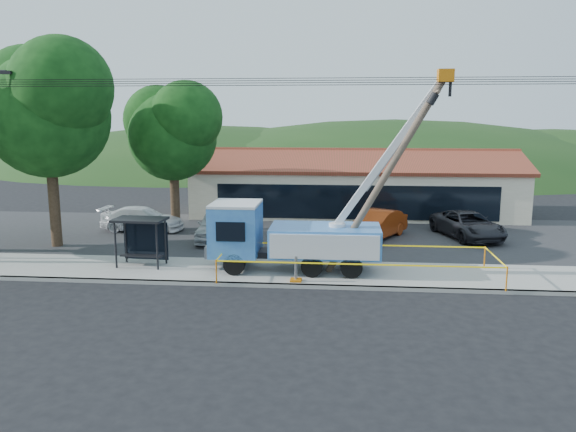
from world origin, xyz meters
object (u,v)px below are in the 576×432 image
(utility_truck, at_px, (290,234))
(car_silver, at_px, (218,241))
(car_dark, at_px, (467,239))
(car_red, at_px, (376,240))
(car_white, at_px, (143,232))
(bus_shelter, at_px, (142,231))
(leaning_pole, at_px, (390,168))

(utility_truck, xyz_separation_m, car_silver, (-4.57, 5.93, -1.75))
(utility_truck, relative_size, car_dark, 1.93)
(car_red, relative_size, car_dark, 0.90)
(car_dark, bearing_deg, car_red, 169.87)
(car_silver, distance_m, car_white, 5.39)
(bus_shelter, distance_m, car_dark, 17.99)
(bus_shelter, xyz_separation_m, car_white, (-2.77, 7.77, -1.76))
(bus_shelter, relative_size, car_red, 0.50)
(utility_truck, height_order, car_white, utility_truck)
(car_silver, bearing_deg, car_white, 154.50)
(car_silver, bearing_deg, car_red, 3.96)
(leaning_pole, height_order, car_red, leaning_pole)
(bus_shelter, bearing_deg, leaning_pole, 1.37)
(car_silver, distance_m, car_red, 8.93)
(utility_truck, distance_m, car_silver, 7.69)
(utility_truck, relative_size, car_red, 2.16)
(car_red, bearing_deg, leaning_pole, -59.56)
(car_red, bearing_deg, bus_shelter, -117.47)
(car_silver, xyz_separation_m, car_white, (-5.00, 2.01, 0.00))
(utility_truck, height_order, car_dark, utility_truck)
(car_white, distance_m, car_dark, 18.99)
(car_silver, xyz_separation_m, car_dark, (13.99, 1.81, 0.00))
(leaning_pole, height_order, car_white, leaning_pole)
(bus_shelter, height_order, car_white, bus_shelter)
(utility_truck, xyz_separation_m, car_red, (4.28, 7.11, -1.75))
(car_silver, relative_size, car_dark, 0.92)
(car_silver, bearing_deg, bus_shelter, -114.80)
(utility_truck, bearing_deg, leaning_pole, -2.44)
(utility_truck, bearing_deg, car_white, 140.36)
(leaning_pole, bearing_deg, car_white, 149.64)
(leaning_pole, distance_m, car_silver, 11.76)
(car_silver, bearing_deg, leaning_pole, -38.26)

